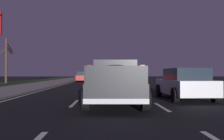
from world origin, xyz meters
name	(u,v)px	position (x,y,z in m)	size (l,w,h in m)	color
ground	(109,85)	(27.00, 0.00, 0.00)	(144.00, 144.00, 0.00)	black
sidewalk_shoulder	(42,84)	(27.00, 7.45, 0.06)	(108.00, 4.00, 0.12)	gray
lane_markings	(84,83)	(30.38, 3.03, 0.00)	(108.03, 7.04, 0.01)	silver
pickup_truck	(115,81)	(9.80, 0.00, 0.98)	(5.49, 2.40, 1.87)	#232328
sedan_blue	(110,77)	(29.41, -0.17, 0.78)	(4.43, 2.07, 1.54)	navy
sedan_white	(184,84)	(11.66, -3.51, 0.78)	(4.42, 2.05, 1.54)	silver
sedan_tan	(129,76)	(39.44, -3.48, 0.78)	(4.41, 2.03, 1.54)	#9E845B
sedan_red	(83,77)	(35.71, 3.70, 0.78)	(4.44, 2.09, 1.54)	maroon
bare_tree_far	(6,60)	(31.82, 13.40, 3.09)	(1.69, 1.43, 5.89)	#423323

